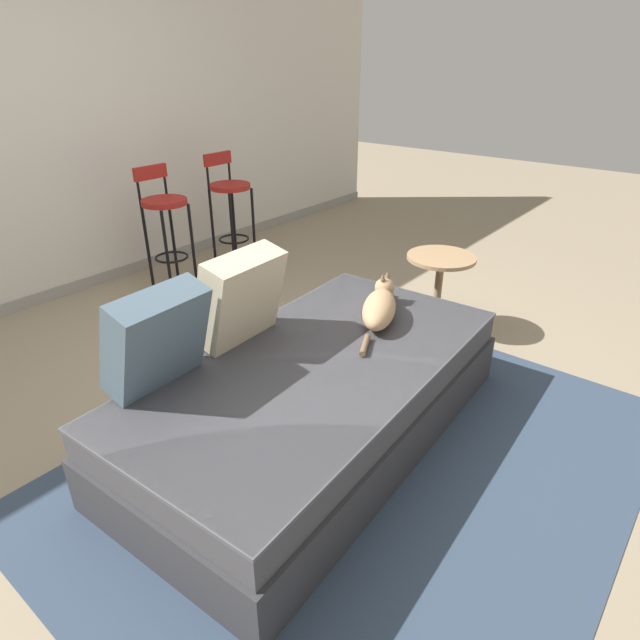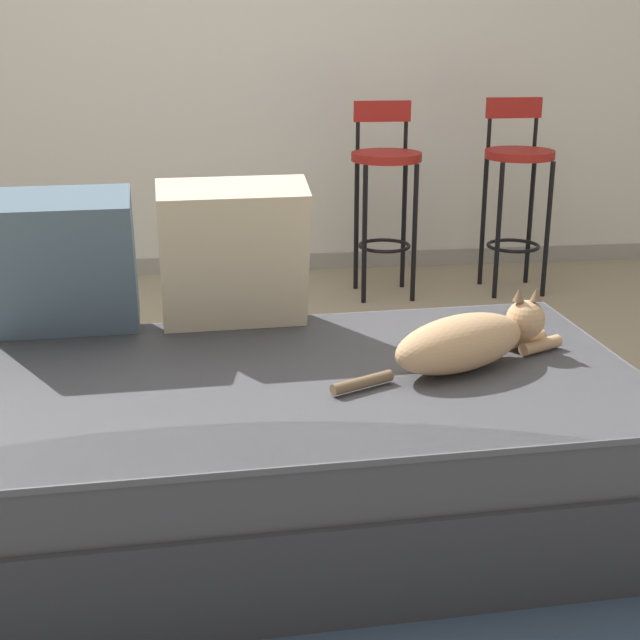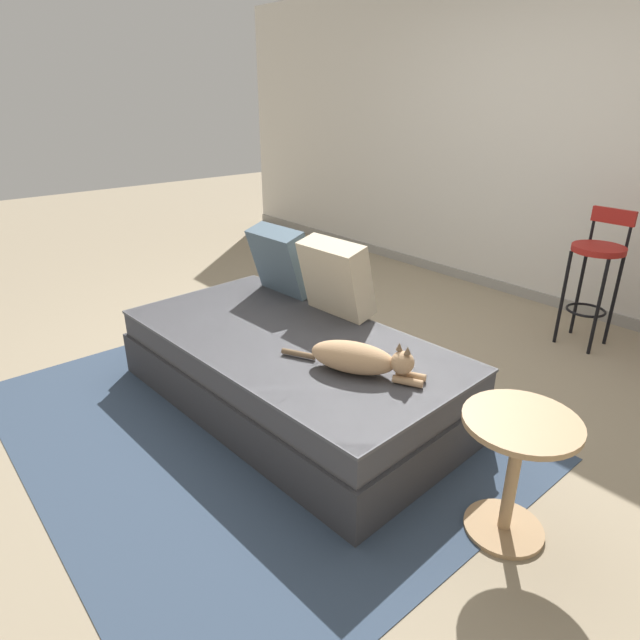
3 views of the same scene
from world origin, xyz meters
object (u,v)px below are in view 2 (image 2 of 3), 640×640
object	(u,v)px
couch	(270,448)
bar_stool_by_doorway	(517,177)
throw_pillow_corner	(60,264)
cat	(469,341)
bar_stool_near_window	(385,178)
throw_pillow_middle	(234,254)

from	to	relation	value
couch	bar_stool_by_doorway	bearing A→B (deg)	56.44
throw_pillow_corner	cat	world-z (taller)	throw_pillow_corner
couch	bar_stool_by_doorway	world-z (taller)	bar_stool_by_doorway
bar_stool_by_doorway	throw_pillow_corner	bearing A→B (deg)	-139.08
bar_stool_near_window	cat	bearing A→B (deg)	-94.78
couch	bar_stool_near_window	distance (m)	2.23
throw_pillow_corner	throw_pillow_middle	xyz separation A→B (m)	(0.50, 0.03, 0.00)
throw_pillow_middle	bar_stool_near_window	world-z (taller)	bar_stool_near_window
throw_pillow_corner	bar_stool_near_window	xyz separation A→B (m)	(1.29, 1.69, -0.06)
throw_pillow_corner	throw_pillow_middle	bearing A→B (deg)	2.92
couch	throw_pillow_middle	bearing A→B (deg)	99.77
couch	cat	size ratio (longest dim) A/B	2.92
couch	cat	bearing A→B (deg)	0.85
throw_pillow_corner	bar_stool_near_window	world-z (taller)	bar_stool_near_window
throw_pillow_middle	bar_stool_by_doorway	size ratio (longest dim) A/B	0.48
throw_pillow_middle	cat	xyz separation A→B (m)	(0.61, -0.41, -0.16)
couch	throw_pillow_middle	distance (m)	0.61
cat	couch	bearing A→B (deg)	-179.15
bar_stool_near_window	bar_stool_by_doorway	world-z (taller)	bar_stool_by_doorway
throw_pillow_middle	bar_stool_near_window	xyz separation A→B (m)	(0.79, 1.66, -0.07)
throw_pillow_corner	bar_stool_near_window	bearing A→B (deg)	52.73
throw_pillow_middle	bar_stool_near_window	size ratio (longest dim) A/B	0.49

